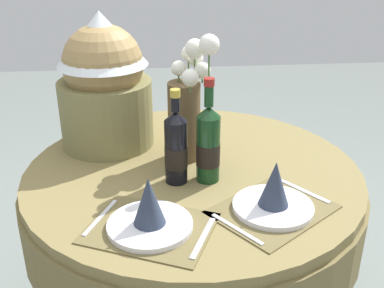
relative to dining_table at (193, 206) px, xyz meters
The scene contains 7 objects.
dining_table is the anchor object (origin of this frame).
place_setting_left 0.43m from the dining_table, 113.68° to the right, with size 0.42×0.37×0.16m.
place_setting_right 0.41m from the dining_table, 53.58° to the right, with size 0.43×0.41×0.16m.
flower_vase 0.37m from the dining_table, 97.40° to the left, with size 0.17×0.23×0.46m.
wine_bottle_left 0.30m from the dining_table, 126.31° to the right, with size 0.07×0.07×0.32m.
wine_bottle_right 0.30m from the dining_table, 63.18° to the right, with size 0.08×0.08×0.35m.
gift_tub_back_left 0.57m from the dining_table, 141.37° to the left, with size 0.35×0.35×0.50m.
Camera 1 is at (-0.14, -1.44, 1.51)m, focal length 43.67 mm.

